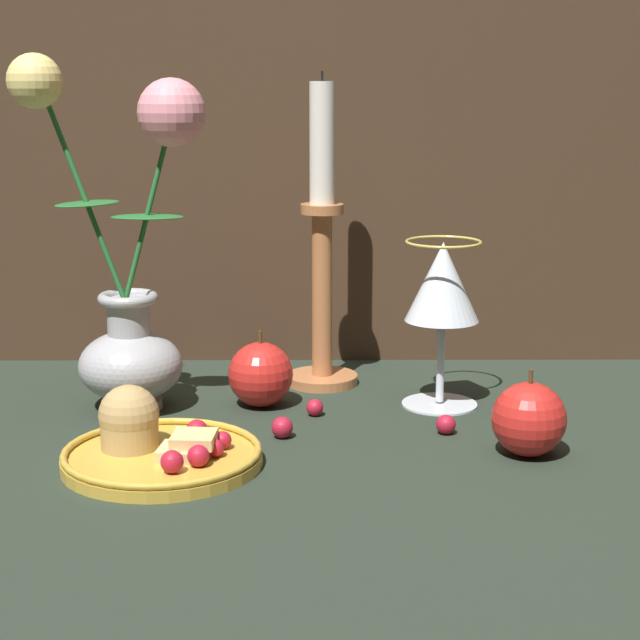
{
  "coord_description": "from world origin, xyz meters",
  "views": [
    {
      "loc": [
        -0.03,
        -0.93,
        0.32
      ],
      "look_at": [
        -0.03,
        0.05,
        0.1
      ],
      "focal_mm": 60.0,
      "sensor_mm": 36.0,
      "label": 1
    }
  ],
  "objects_px": {
    "plate_with_pastries": "(155,445)",
    "apple_beside_vase": "(529,419)",
    "apple_near_glass": "(261,374)",
    "candlestick": "(322,258)",
    "vase": "(129,282)",
    "wine_glass": "(442,289)"
  },
  "relations": [
    {
      "from": "plate_with_pastries",
      "to": "apple_beside_vase",
      "type": "xyz_separation_m",
      "value": [
        0.32,
        0.02,
        0.02
      ]
    },
    {
      "from": "apple_near_glass",
      "to": "candlestick",
      "type": "bearing_deg",
      "value": 52.22
    },
    {
      "from": "plate_with_pastries",
      "to": "vase",
      "type": "bearing_deg",
      "value": 105.95
    },
    {
      "from": "candlestick",
      "to": "wine_glass",
      "type": "bearing_deg",
      "value": -33.69
    },
    {
      "from": "vase",
      "to": "apple_beside_vase",
      "type": "bearing_deg",
      "value": -19.76
    },
    {
      "from": "vase",
      "to": "apple_near_glass",
      "type": "relative_size",
      "value": 4.46
    },
    {
      "from": "plate_with_pastries",
      "to": "candlestick",
      "type": "relative_size",
      "value": 0.52
    },
    {
      "from": "candlestick",
      "to": "apple_beside_vase",
      "type": "distance_m",
      "value": 0.31
    },
    {
      "from": "vase",
      "to": "plate_with_pastries",
      "type": "bearing_deg",
      "value": -74.05
    },
    {
      "from": "wine_glass",
      "to": "apple_beside_vase",
      "type": "distance_m",
      "value": 0.18
    },
    {
      "from": "wine_glass",
      "to": "candlestick",
      "type": "distance_m",
      "value": 0.14
    },
    {
      "from": "plate_with_pastries",
      "to": "apple_beside_vase",
      "type": "relative_size",
      "value": 2.2
    },
    {
      "from": "wine_glass",
      "to": "apple_near_glass",
      "type": "relative_size",
      "value": 2.17
    },
    {
      "from": "wine_glass",
      "to": "apple_beside_vase",
      "type": "xyz_separation_m",
      "value": [
        0.06,
        -0.15,
        -0.09
      ]
    },
    {
      "from": "plate_with_pastries",
      "to": "wine_glass",
      "type": "height_order",
      "value": "wine_glass"
    },
    {
      "from": "apple_near_glass",
      "to": "vase",
      "type": "bearing_deg",
      "value": -173.68
    },
    {
      "from": "candlestick",
      "to": "plate_with_pastries",
      "type": "bearing_deg",
      "value": -120.42
    },
    {
      "from": "vase",
      "to": "wine_glass",
      "type": "height_order",
      "value": "vase"
    },
    {
      "from": "plate_with_pastries",
      "to": "apple_beside_vase",
      "type": "height_order",
      "value": "apple_beside_vase"
    },
    {
      "from": "plate_with_pastries",
      "to": "apple_near_glass",
      "type": "xyz_separation_m",
      "value": [
        0.08,
        0.17,
        0.02
      ]
    },
    {
      "from": "candlestick",
      "to": "apple_near_glass",
      "type": "xyz_separation_m",
      "value": [
        -0.06,
        -0.08,
        -0.1
      ]
    },
    {
      "from": "apple_beside_vase",
      "to": "plate_with_pastries",
      "type": "bearing_deg",
      "value": -176.36
    }
  ]
}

